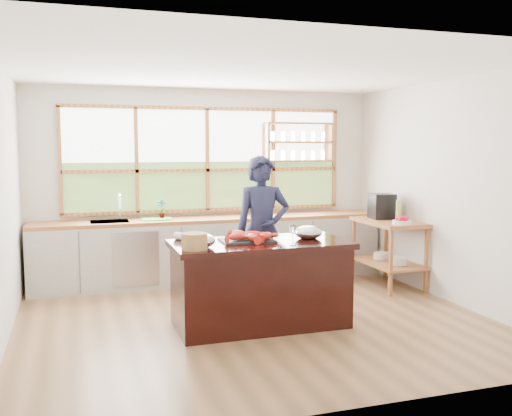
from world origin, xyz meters
name	(u,v)px	position (x,y,z in m)	size (l,w,h in m)	color
ground_plane	(254,320)	(0.00, 0.00, 0.00)	(5.00, 5.00, 0.00)	#916540
room_shell	(243,159)	(0.02, 0.51, 1.75)	(5.02, 4.52, 2.71)	silver
back_counter	(211,249)	(-0.02, 1.94, 0.45)	(4.90, 0.63, 0.90)	beige
right_shelf_unit	(389,242)	(2.19, 0.89, 0.60)	(0.62, 1.10, 0.90)	#AA6433
island	(260,283)	(0.00, -0.20, 0.45)	(1.85, 0.90, 0.90)	black
cook	(263,231)	(0.27, 0.54, 0.89)	(0.65, 0.43, 1.78)	#181B34
potted_plant	(161,209)	(-0.70, 2.00, 1.04)	(0.14, 0.10, 0.27)	slate
cutting_board	(157,219)	(-0.78, 1.94, 0.91)	(0.40, 0.30, 0.01)	#57BB3D
espresso_machine	(382,206)	(2.19, 1.09, 1.07)	(0.30, 0.32, 0.34)	black
wine_bottle	(398,211)	(2.24, 0.75, 1.04)	(0.07, 0.07, 0.28)	#A2BE57
fruit_bowl	(402,221)	(2.14, 0.50, 0.94)	(0.25, 0.25, 0.11)	silver
slate_board	(247,240)	(-0.12, -0.13, 0.91)	(0.55, 0.40, 0.02)	black
lobster_pile	(250,236)	(-0.10, -0.16, 0.96)	(0.52, 0.48, 0.08)	red
mixing_bowl_left	(199,241)	(-0.68, -0.34, 0.97)	(0.32, 0.32, 0.15)	#B0B3B7
mixing_bowl_right	(308,232)	(0.56, -0.16, 0.96)	(0.30, 0.30, 0.15)	#B0B3B7
wine_glass	(293,229)	(0.24, -0.52, 1.06)	(0.08, 0.08, 0.22)	silver
wicker_basket	(194,241)	(-0.75, -0.45, 0.98)	(0.25, 0.25, 0.16)	#9E7348
parchment_roll	(186,237)	(-0.73, 0.10, 0.94)	(0.08, 0.08, 0.30)	white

